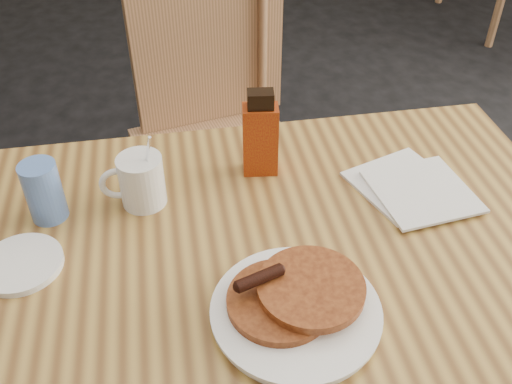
# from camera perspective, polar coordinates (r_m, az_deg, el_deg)

# --- Properties ---
(main_table) EXTENTS (1.24, 0.85, 0.75)m
(main_table) POSITION_cam_1_polar(r_m,az_deg,el_deg) (1.01, 0.34, -7.83)
(main_table) COLOR #AF863E
(main_table) RESTS_ON floor
(chair_main_far) EXTENTS (0.52, 0.53, 0.99)m
(chair_main_far) POSITION_cam_1_polar(r_m,az_deg,el_deg) (1.66, -4.09, 8.44)
(chair_main_far) COLOR #AB7850
(chair_main_far) RESTS_ON floor
(pancake_plate) EXTENTS (0.26, 0.26, 0.07)m
(pancake_plate) POSITION_cam_1_polar(r_m,az_deg,el_deg) (0.88, 3.95, -11.25)
(pancake_plate) COLOR white
(pancake_plate) RESTS_ON main_table
(coffee_mug) EXTENTS (0.12, 0.08, 0.16)m
(coffee_mug) POSITION_cam_1_polar(r_m,az_deg,el_deg) (1.07, -11.51, 1.17)
(coffee_mug) COLOR white
(coffee_mug) RESTS_ON main_table
(syrup_bottle) EXTENTS (0.07, 0.05, 0.18)m
(syrup_bottle) POSITION_cam_1_polar(r_m,az_deg,el_deg) (1.10, 0.43, 5.64)
(syrup_bottle) COLOR maroon
(syrup_bottle) RESTS_ON main_table
(napkin_stack) EXTENTS (0.23, 0.24, 0.01)m
(napkin_stack) POSITION_cam_1_polar(r_m,az_deg,el_deg) (1.14, 15.40, 0.40)
(napkin_stack) COLOR white
(napkin_stack) RESTS_ON main_table
(blue_tumbler) EXTENTS (0.08, 0.08, 0.12)m
(blue_tumbler) POSITION_cam_1_polar(r_m,az_deg,el_deg) (1.08, -20.46, 0.06)
(blue_tumbler) COLOR #557BC8
(blue_tumbler) RESTS_ON main_table
(side_saucer) EXTENTS (0.17, 0.17, 0.01)m
(side_saucer) POSITION_cam_1_polar(r_m,az_deg,el_deg) (1.03, -22.44, -6.67)
(side_saucer) COLOR white
(side_saucer) RESTS_ON main_table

